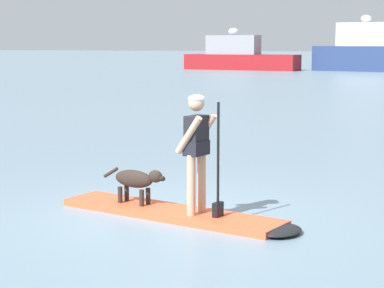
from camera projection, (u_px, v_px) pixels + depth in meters
name	position (u px, v px, depth m)	size (l,w,h in m)	color
ground_plane	(170.00, 216.00, 10.04)	(400.00, 400.00, 0.00)	slate
paddleboard	(184.00, 215.00, 9.91)	(3.78, 1.69, 0.10)	#E55933
person_paddler	(197.00, 145.00, 9.64)	(0.66, 0.56, 1.65)	tan
dog	(137.00, 180.00, 10.31)	(1.11, 0.41, 0.54)	#2D231E
moored_boat_outer	(239.00, 57.00, 64.37)	(10.81, 3.90, 3.78)	maroon
moored_boat_far_port	(372.00, 53.00, 60.87)	(10.67, 5.03, 4.82)	navy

